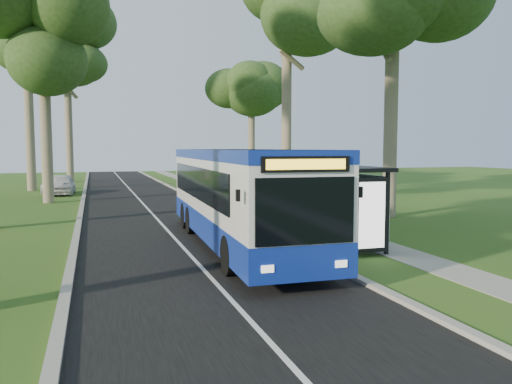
# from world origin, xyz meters

# --- Properties ---
(ground) EXTENTS (120.00, 120.00, 0.00)m
(ground) POSITION_xyz_m (0.00, 0.00, 0.00)
(ground) COLOR #2E531A
(ground) RESTS_ON ground
(road) EXTENTS (7.00, 100.00, 0.02)m
(road) POSITION_xyz_m (-3.50, 10.00, 0.01)
(road) COLOR black
(road) RESTS_ON ground
(kerb_east) EXTENTS (0.25, 100.00, 0.12)m
(kerb_east) POSITION_xyz_m (0.00, 10.00, 0.06)
(kerb_east) COLOR #9E9B93
(kerb_east) RESTS_ON ground
(kerb_west) EXTENTS (0.25, 100.00, 0.12)m
(kerb_west) POSITION_xyz_m (-7.00, 10.00, 0.06)
(kerb_west) COLOR #9E9B93
(kerb_west) RESTS_ON ground
(centre_line) EXTENTS (0.12, 100.00, 0.00)m
(centre_line) POSITION_xyz_m (-3.50, 10.00, 0.02)
(centre_line) COLOR white
(centre_line) RESTS_ON road
(footpath) EXTENTS (1.50, 100.00, 0.02)m
(footpath) POSITION_xyz_m (3.00, 10.00, 0.01)
(footpath) COLOR gray
(footpath) RESTS_ON ground
(bus) EXTENTS (3.07, 12.63, 3.33)m
(bus) POSITION_xyz_m (-1.65, 1.14, 1.72)
(bus) COLOR silver
(bus) RESTS_ON ground
(bus_stop_sign) EXTENTS (0.08, 0.35, 2.53)m
(bus_stop_sign) POSITION_xyz_m (0.42, -3.07, 1.58)
(bus_stop_sign) COLOR gray
(bus_stop_sign) RESTS_ON ground
(bus_shelter) EXTENTS (1.84, 3.26, 2.75)m
(bus_shelter) POSITION_xyz_m (1.98, -0.74, 1.95)
(bus_shelter) COLOR black
(bus_shelter) RESTS_ON ground
(litter_bin) EXTENTS (0.56, 0.56, 0.98)m
(litter_bin) POSITION_xyz_m (1.87, 3.37, 0.50)
(litter_bin) COLOR black
(litter_bin) RESTS_ON ground
(car_white) EXTENTS (1.79, 4.13, 1.39)m
(car_white) POSITION_xyz_m (-8.48, 23.61, 0.69)
(car_white) COLOR silver
(car_white) RESTS_ON ground
(car_silver) EXTENTS (2.03, 4.35, 1.38)m
(car_silver) POSITION_xyz_m (-8.83, 24.04, 0.69)
(car_silver) COLOR #A6AAAE
(car_silver) RESTS_ON ground
(tree_west_c) EXTENTS (5.20, 5.20, 14.42)m
(tree_west_c) POSITION_xyz_m (-9.00, 18.00, 10.69)
(tree_west_c) COLOR #7A6B56
(tree_west_c) RESTS_ON ground
(tree_west_d) EXTENTS (5.20, 5.20, 16.18)m
(tree_west_d) POSITION_xyz_m (-11.00, 28.00, 11.98)
(tree_west_d) COLOR #7A6B56
(tree_west_d) RESTS_ON ground
(tree_west_e) EXTENTS (5.20, 5.20, 15.91)m
(tree_west_e) POSITION_xyz_m (-8.50, 38.00, 11.78)
(tree_west_e) COLOR #7A6B56
(tree_west_e) RESTS_ON ground
(tree_east_c) EXTENTS (5.20, 5.20, 16.58)m
(tree_east_c) POSITION_xyz_m (6.80, 18.00, 12.26)
(tree_east_c) COLOR #7A6B56
(tree_east_c) RESTS_ON ground
(tree_east_d) EXTENTS (5.20, 5.20, 13.86)m
(tree_east_d) POSITION_xyz_m (8.00, 30.00, 10.28)
(tree_east_d) COLOR #7A6B56
(tree_east_d) RESTS_ON ground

